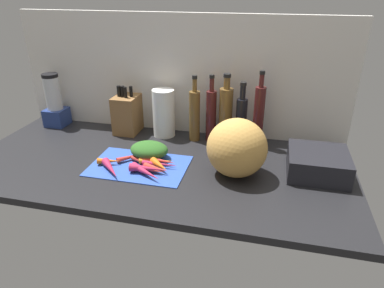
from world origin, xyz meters
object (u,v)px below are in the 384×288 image
Objects in this scene: carrot_8 at (156,169)px; bottle_0 at (195,115)px; carrot_3 at (111,169)px; winter_squash at (237,148)px; carrot_10 at (146,169)px; carrot_11 at (143,162)px; bottle_3 at (241,120)px; dish_rack at (318,163)px; carrot_2 at (157,161)px; bottle_4 at (259,115)px; bottle_2 at (226,114)px; carrot_0 at (158,160)px; cutting_board at (139,165)px; blender_appliance at (55,104)px; bottle_1 at (211,115)px; carrot_6 at (109,161)px; carrot_5 at (133,156)px; carrot_4 at (148,170)px; carrot_9 at (160,165)px; carrot_1 at (145,172)px; carrot_7 at (160,164)px; knife_block at (127,114)px; paper_towel_roll at (164,113)px.

bottle_0 reaches higher than carrot_8.
winter_squash is (50.70, 11.57, 9.75)cm from carrot_3.
carrot_10 is 7.60cm from carrot_11.
bottle_3 is 41.10cm from dish_rack.
carrot_3 is at bearing -140.27° from bottle_3.
carrot_2 is 0.41× the size of bottle_4.
winter_squash reaches higher than dish_rack.
bottle_2 reaches higher than dish_rack.
winter_squash is at bearing -73.41° from bottle_2.
bottle_2 is 0.94× the size of bottle_4.
dish_rack reaches higher than carrot_0.
cutting_board is 1.27× the size of bottle_0.
bottle_2 is at bearing 55.62° from carrot_10.
carrot_8 is 4.04cm from carrot_10.
blender_appliance is at bearing 170.19° from dish_rack.
winter_squash is (34.60, -0.21, 10.29)cm from carrot_2.
carrot_0 is at bearing 74.27° from carrot_10.
winter_squash is 0.78× the size of bottle_3.
cutting_board is at bearing -126.07° from bottle_1.
bottle_0 is at bearing 64.05° from carrot_11.
carrot_0 is 1.04× the size of carrot_2.
carrot_3 is 7.61cm from carrot_6.
carrot_5 is 0.45× the size of bottle_0.
cutting_board is at bearing -133.72° from bottle_2.
carrot_9 reaches higher than carrot_4.
carrot_9 is at bearing 1.84° from carrot_6.
winter_squash is (33.96, 0.16, 9.73)cm from carrot_0.
bottle_2 reaches higher than carrot_2.
carrot_1 reaches higher than carrot_11.
winter_squash is at bearing 2.68° from carrot_11.
carrot_2 is at bearing 150.23° from carrot_0.
carrot_11 is (-4.04, 6.39, -0.77)cm from carrot_10.
bottle_1 is (17.44, 31.95, 11.19)cm from carrot_0.
carrot_5 is at bearing 170.15° from carrot_0.
carrot_7 is 1.18× the size of carrot_11.
bottle_2 is at bearing 106.59° from winter_squash.
blender_appliance is 0.92× the size of bottle_3.
carrot_10 is at bearing 98.17° from carrot_1.
carrot_9 is 47.64cm from knife_block.
carrot_3 is at bearing -165.96° from carrot_8.
carrot_10 reaches higher than carrot_8.
carrot_8 is 55.94cm from bottle_4.
bottle_0 is (11.02, 38.41, 11.45)cm from carrot_4.
knife_block is 0.76× the size of bottle_0.
carrot_1 is 0.65× the size of knife_block.
carrot_0 is 1.13× the size of carrot_10.
paper_towel_roll is (62.38, 0.36, -0.35)cm from blender_appliance.
bottle_0 is at bearing 73.20° from carrot_10.
carrot_7 is 1.44× the size of carrot_8.
carrot_6 is 0.29× the size of bottle_2.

